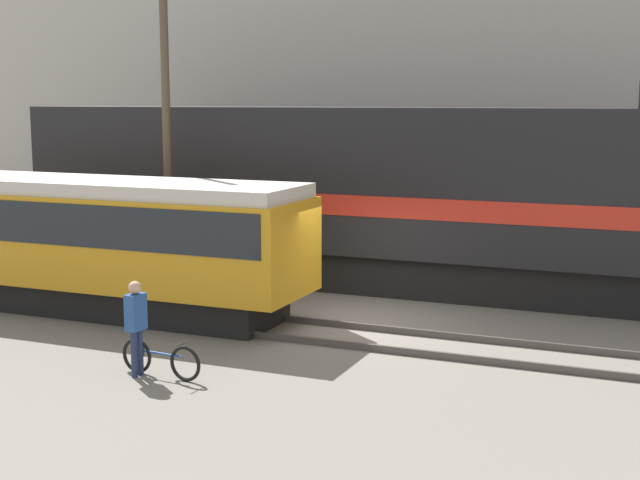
{
  "coord_description": "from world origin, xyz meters",
  "views": [
    {
      "loc": [
        6.52,
        -17.59,
        4.77
      ],
      "look_at": [
        -0.77,
        -0.29,
        1.8
      ],
      "focal_mm": 50.0,
      "sensor_mm": 36.0,
      "label": 1
    }
  ],
  "objects_px": {
    "bicycle": "(161,359)",
    "person": "(136,319)",
    "freight_locomotive": "(374,193)",
    "streetcar": "(84,236)",
    "utility_pole_left": "(167,135)"
  },
  "relations": [
    {
      "from": "freight_locomotive",
      "to": "bicycle",
      "type": "height_order",
      "value": "freight_locomotive"
    },
    {
      "from": "streetcar",
      "to": "freight_locomotive",
      "type": "bearing_deg",
      "value": 44.22
    },
    {
      "from": "freight_locomotive",
      "to": "streetcar",
      "type": "height_order",
      "value": "freight_locomotive"
    },
    {
      "from": "freight_locomotive",
      "to": "person",
      "type": "height_order",
      "value": "freight_locomotive"
    },
    {
      "from": "streetcar",
      "to": "bicycle",
      "type": "bearing_deg",
      "value": -39.92
    },
    {
      "from": "bicycle",
      "to": "utility_pole_left",
      "type": "bearing_deg",
      "value": 120.94
    },
    {
      "from": "freight_locomotive",
      "to": "bicycle",
      "type": "relative_size",
      "value": 11.33
    },
    {
      "from": "bicycle",
      "to": "person",
      "type": "bearing_deg",
      "value": -164.52
    },
    {
      "from": "bicycle",
      "to": "utility_pole_left",
      "type": "distance_m",
      "value": 8.03
    },
    {
      "from": "person",
      "to": "utility_pole_left",
      "type": "xyz_separation_m",
      "value": [
        -3.29,
        6.27,
        2.89
      ]
    },
    {
      "from": "streetcar",
      "to": "utility_pole_left",
      "type": "height_order",
      "value": "utility_pole_left"
    },
    {
      "from": "freight_locomotive",
      "to": "person",
      "type": "relative_size",
      "value": 11.22
    },
    {
      "from": "freight_locomotive",
      "to": "utility_pole_left",
      "type": "bearing_deg",
      "value": -150.9
    },
    {
      "from": "freight_locomotive",
      "to": "streetcar",
      "type": "bearing_deg",
      "value": -135.78
    },
    {
      "from": "streetcar",
      "to": "person",
      "type": "bearing_deg",
      "value": -43.58
    }
  ]
}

